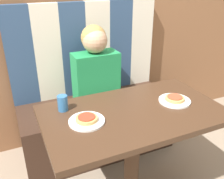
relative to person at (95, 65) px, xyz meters
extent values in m
cube|color=#382319|center=(0.00, 0.00, -0.56)|extent=(1.29, 0.53, 0.48)
cube|color=navy|center=(-0.54, 0.23, 0.07)|extent=(0.21, 0.06, 0.79)
cube|color=beige|center=(-0.32, 0.23, 0.07)|extent=(0.21, 0.06, 0.79)
cube|color=navy|center=(-0.11, 0.23, 0.07)|extent=(0.21, 0.06, 0.79)
cube|color=beige|center=(0.11, 0.23, 0.07)|extent=(0.21, 0.06, 0.79)
cube|color=navy|center=(0.32, 0.23, 0.07)|extent=(0.21, 0.06, 0.79)
cube|color=beige|center=(0.54, 0.23, 0.07)|extent=(0.21, 0.06, 0.79)
cube|color=#422B1C|center=(0.00, -0.64, -0.10)|extent=(1.08, 0.63, 0.03)
cylinder|color=#422B1C|center=(0.00, -0.64, -0.46)|extent=(0.10, 0.10, 0.69)
cube|color=#1E8447|center=(0.00, 0.00, -0.11)|extent=(0.36, 0.18, 0.43)
sphere|color=tan|center=(0.00, 0.00, 0.20)|extent=(0.19, 0.19, 0.19)
sphere|color=#AD8447|center=(0.00, 0.02, 0.22)|extent=(0.20, 0.20, 0.20)
cylinder|color=white|center=(-0.30, -0.64, -0.07)|extent=(0.20, 0.20, 0.01)
cylinder|color=white|center=(0.30, -0.64, -0.07)|extent=(0.20, 0.20, 0.01)
cylinder|color=tan|center=(-0.30, -0.64, -0.06)|extent=(0.12, 0.12, 0.02)
cylinder|color=#B73823|center=(-0.30, -0.64, -0.04)|extent=(0.09, 0.09, 0.01)
cylinder|color=tan|center=(0.30, -0.64, -0.06)|extent=(0.12, 0.12, 0.02)
cylinder|color=#AD472D|center=(0.30, -0.64, -0.04)|extent=(0.09, 0.09, 0.01)
cylinder|color=#2D669E|center=(-0.38, -0.46, -0.03)|extent=(0.06, 0.06, 0.10)
camera|label=1|loc=(-0.65, -1.76, 0.67)|focal=40.00mm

